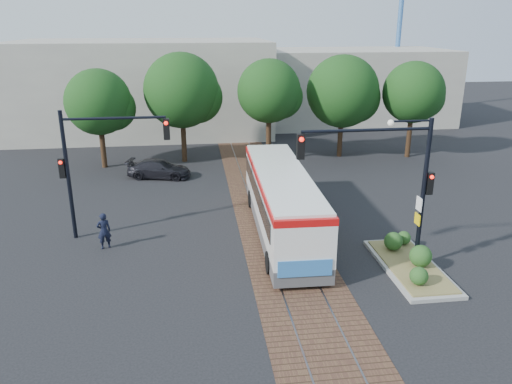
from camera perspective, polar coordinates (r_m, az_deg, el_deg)
ground at (r=21.13m, az=3.97°, el=-8.27°), size 120.00×120.00×0.00m
trackbed at (r=24.69m, az=2.18°, el=-4.03°), size 3.60×40.00×0.02m
tree_row at (r=35.50m, az=0.91°, el=11.24°), size 26.40×5.60×7.67m
warehouses at (r=47.61m, az=-3.38°, el=11.96°), size 40.00×13.00×8.00m
crane at (r=56.76m, az=16.25°, el=19.59°), size 8.00×0.50×18.00m
city_bus at (r=23.59m, az=2.95°, el=-0.81°), size 2.65×11.31×3.01m
traffic_island at (r=21.64m, az=17.20°, el=-7.48°), size 2.20×5.20×1.13m
signal_pole_main at (r=19.97m, az=15.65°, el=2.26°), size 5.49×0.46×6.00m
signal_pole_left at (r=23.57m, az=-18.24°, el=3.79°), size 4.99×0.34×6.00m
officer at (r=23.18m, az=-16.99°, el=-4.26°), size 0.71×0.59×1.67m
parked_car at (r=32.82m, az=-11.03°, el=2.62°), size 4.31×2.49×1.18m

